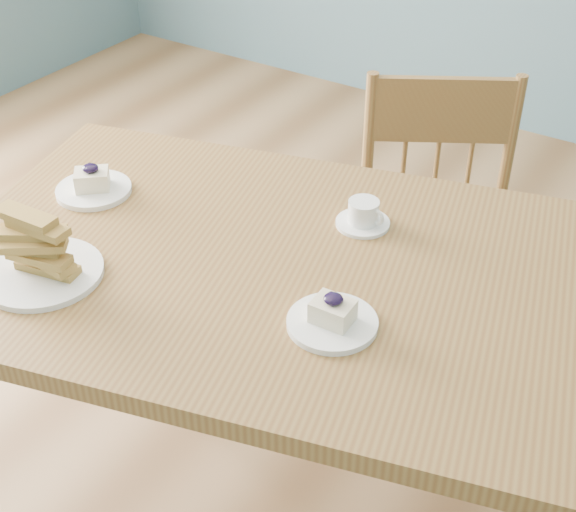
{
  "coord_description": "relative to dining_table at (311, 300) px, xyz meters",
  "views": [
    {
      "loc": [
        0.94,
        -1.14,
        1.8
      ],
      "look_at": [
        0.18,
        0.04,
        0.79
      ],
      "focal_mm": 50.0,
      "sensor_mm": 36.0,
      "label": 1
    }
  ],
  "objects": [
    {
      "name": "cheesecake_plate_far",
      "position": [
        -0.59,
        -0.02,
        0.1
      ],
      "size": [
        0.18,
        0.18,
        0.07
      ],
      "rotation": [
        0.0,
        0.0,
        0.71
      ],
      "color": "white",
      "rests_on": "dining_table"
    },
    {
      "name": "cheesecake_plate_near",
      "position": [
        0.12,
        -0.13,
        0.1
      ],
      "size": [
        0.17,
        0.17,
        0.07
      ],
      "rotation": [
        0.0,
        0.0,
        0.03
      ],
      "color": "white",
      "rests_on": "dining_table"
    },
    {
      "name": "coffee_cup",
      "position": [
        0.01,
        0.2,
        0.11
      ],
      "size": [
        0.12,
        0.12,
        0.06
      ],
      "rotation": [
        0.0,
        0.0,
        -0.12
      ],
      "color": "white",
      "rests_on": "dining_table"
    },
    {
      "name": "biscotti_plate",
      "position": [
        -0.44,
        -0.31,
        0.13
      ],
      "size": [
        0.24,
        0.24,
        0.15
      ],
      "rotation": [
        0.0,
        0.0,
        0.28
      ],
      "color": "white",
      "rests_on": "dining_table"
    },
    {
      "name": "dining_table",
      "position": [
        0.0,
        0.0,
        0.0
      ],
      "size": [
        1.72,
        1.24,
        0.83
      ],
      "rotation": [
        0.0,
        0.0,
        0.25
      ],
      "color": "olive",
      "rests_on": "ground"
    },
    {
      "name": "dining_chair",
      "position": [
        0.01,
        0.66,
        -0.26
      ],
      "size": [
        0.59,
        0.58,
        0.96
      ],
      "rotation": [
        0.0,
        0.0,
        0.53
      ],
      "color": "olive",
      "rests_on": "ground"
    }
  ]
}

